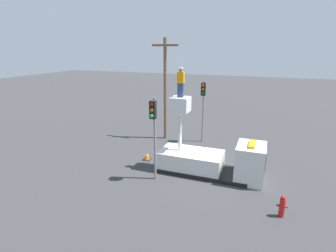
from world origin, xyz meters
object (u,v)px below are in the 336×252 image
(traffic_light_pole, at_px, (154,123))
(utility_pole, at_px, (165,86))
(traffic_cone_rear, at_px, (147,156))
(fire_hydrant, at_px, (282,206))
(worker, at_px, (181,82))
(traffic_light_across, at_px, (203,99))
(bucket_truck, at_px, (211,160))

(traffic_light_pole, distance_m, utility_pole, 7.61)
(traffic_light_pole, bearing_deg, traffic_cone_rear, 123.87)
(fire_hydrant, relative_size, traffic_cone_rear, 1.84)
(fire_hydrant, bearing_deg, worker, 152.49)
(fire_hydrant, bearing_deg, utility_pole, 137.26)
(traffic_cone_rear, bearing_deg, traffic_light_across, 60.80)
(traffic_light_pole, bearing_deg, worker, 65.37)
(traffic_light_across, xyz_separation_m, utility_pole, (-3.19, -0.16, 0.90))
(bucket_truck, distance_m, traffic_light_across, 6.33)
(fire_hydrant, xyz_separation_m, utility_pole, (-9.08, 8.39, 3.96))
(worker, distance_m, traffic_light_across, 5.77)
(bucket_truck, xyz_separation_m, traffic_light_pole, (-2.97, -1.99, 2.60))
(traffic_light_across, distance_m, traffic_cone_rear, 6.52)
(fire_hydrant, distance_m, traffic_cone_rear, 9.37)
(worker, bearing_deg, traffic_light_pole, -114.63)
(bucket_truck, height_order, traffic_cone_rear, bucket_truck)
(utility_pole, bearing_deg, worker, -59.89)
(worker, distance_m, traffic_cone_rear, 5.94)
(traffic_cone_rear, relative_size, utility_pole, 0.07)
(fire_hydrant, bearing_deg, traffic_cone_rear, 157.07)
(worker, bearing_deg, traffic_cone_rear, 168.94)
(bucket_truck, relative_size, utility_pole, 0.76)
(bucket_truck, bearing_deg, fire_hydrant, -38.32)
(bucket_truck, xyz_separation_m, traffic_cone_rear, (-4.65, 0.51, -0.64))
(bucket_truck, bearing_deg, worker, 180.00)
(bucket_truck, xyz_separation_m, utility_pole, (-5.10, 5.25, 3.58))
(traffic_light_pole, bearing_deg, bucket_truck, 33.84)
(fire_hydrant, bearing_deg, traffic_light_across, 124.57)
(traffic_cone_rear, bearing_deg, worker, -11.06)
(traffic_cone_rear, bearing_deg, bucket_truck, -6.22)
(traffic_light_across, xyz_separation_m, fire_hydrant, (5.89, -8.55, -3.06))
(traffic_light_pole, height_order, traffic_cone_rear, traffic_light_pole)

